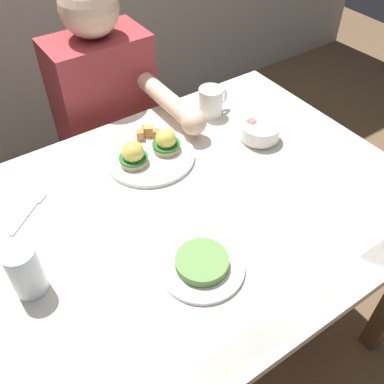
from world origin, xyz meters
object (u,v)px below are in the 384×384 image
object	(u,v)px
side_plate	(202,265)
fruit_bowl	(260,131)
fork	(30,211)
coffee_mug	(211,101)
eggs_benedict_plate	(149,152)
diner_person	(111,118)
water_glass_near	(26,273)
dining_table	(192,229)

from	to	relation	value
side_plate	fruit_bowl	bearing A→B (deg)	34.87
fork	coffee_mug	bearing A→B (deg)	8.34
eggs_benedict_plate	fruit_bowl	world-z (taller)	eggs_benedict_plate
fruit_bowl	fork	xyz separation A→B (m)	(-0.70, 0.10, -0.03)
side_plate	diner_person	size ratio (longest dim) A/B	0.18
water_glass_near	coffee_mug	bearing A→B (deg)	24.29
water_glass_near	side_plate	xyz separation A→B (m)	(0.34, -0.17, -0.04)
coffee_mug	water_glass_near	world-z (taller)	water_glass_near
dining_table	side_plate	world-z (taller)	side_plate
fruit_bowl	diner_person	world-z (taller)	diner_person
eggs_benedict_plate	water_glass_near	bearing A→B (deg)	-151.15
dining_table	coffee_mug	size ratio (longest dim) A/B	10.76
side_plate	dining_table	bearing A→B (deg)	61.69
fruit_bowl	fork	distance (m)	0.71
dining_table	eggs_benedict_plate	xyz separation A→B (m)	(-0.00, 0.22, 0.13)
coffee_mug	side_plate	distance (m)	0.63
fork	water_glass_near	distance (m)	0.25
water_glass_near	side_plate	distance (m)	0.38
eggs_benedict_plate	fork	size ratio (longest dim) A/B	2.07
eggs_benedict_plate	fruit_bowl	distance (m)	0.35
water_glass_near	diner_person	world-z (taller)	diner_person
water_glass_near	side_plate	world-z (taller)	water_glass_near
eggs_benedict_plate	fork	xyz separation A→B (m)	(-0.37, -0.01, -0.02)
coffee_mug	fork	world-z (taller)	coffee_mug
dining_table	water_glass_near	xyz separation A→B (m)	(-0.44, -0.02, 0.16)
fork	side_plate	xyz separation A→B (m)	(0.27, -0.40, 0.01)
dining_table	fruit_bowl	distance (m)	0.37
water_glass_near	dining_table	bearing A→B (deg)	2.62
eggs_benedict_plate	water_glass_near	distance (m)	0.51
dining_table	fork	distance (m)	0.44
fork	diner_person	distance (m)	0.58
dining_table	fruit_bowl	xyz separation A→B (m)	(0.33, 0.11, 0.14)
water_glass_near	diner_person	size ratio (longest dim) A/B	0.11
diner_person	fruit_bowl	bearing A→B (deg)	-60.10
eggs_benedict_plate	diner_person	size ratio (longest dim) A/B	0.24
fruit_bowl	fork	world-z (taller)	fruit_bowl
water_glass_near	fruit_bowl	bearing A→B (deg)	9.70
water_glass_near	fork	bearing A→B (deg)	72.23
fruit_bowl	side_plate	world-z (taller)	fruit_bowl
water_glass_near	diner_person	xyz separation A→B (m)	(0.49, 0.62, -0.15)
side_plate	fork	bearing A→B (deg)	123.64
fruit_bowl	side_plate	distance (m)	0.52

